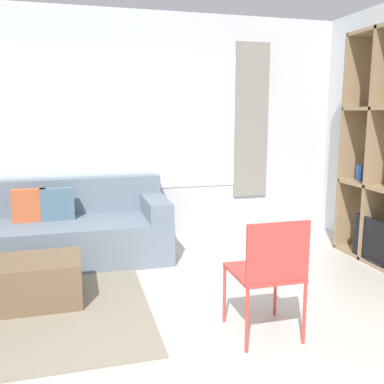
{
  "coord_description": "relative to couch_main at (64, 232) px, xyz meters",
  "views": [
    {
      "loc": [
        -0.45,
        -1.91,
        1.55
      ],
      "look_at": [
        0.54,
        1.73,
        0.85
      ],
      "focal_mm": 40.0,
      "sensor_mm": 36.0,
      "label": 1
    }
  ],
  "objects": [
    {
      "name": "wall_back",
      "position": [
        0.61,
        0.5,
        1.05
      ],
      "size": [
        6.76,
        0.11,
        2.7
      ],
      "color": "silver",
      "rests_on": "ground_plane"
    },
    {
      "name": "couch_main",
      "position": [
        0.0,
        0.0,
        0.0
      ],
      "size": [
        2.17,
        0.93,
        0.83
      ],
      "color": "slate",
      "rests_on": "ground_plane"
    },
    {
      "name": "folding_chair",
      "position": [
        1.38,
        -2.07,
        0.21
      ],
      "size": [
        0.44,
        0.46,
        0.86
      ],
      "rotation": [
        0.0,
        0.0,
        3.14
      ],
      "color": "#CC3D38",
      "rests_on": "ground_plane"
    },
    {
      "name": "ottoman",
      "position": [
        -0.24,
        -1.05,
        -0.12
      ],
      "size": [
        0.79,
        0.54,
        0.38
      ],
      "color": "brown",
      "rests_on": "ground_plane"
    }
  ]
}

